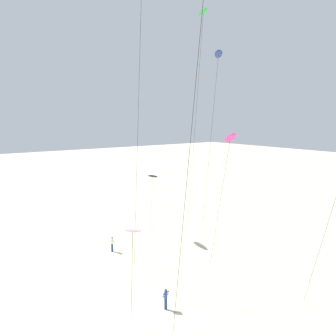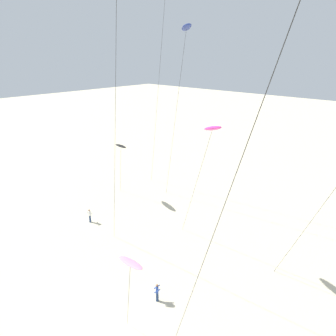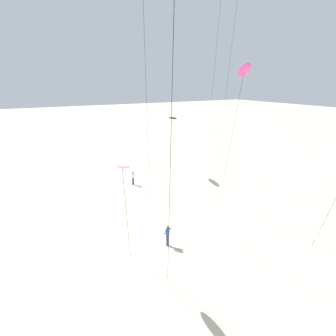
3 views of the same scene
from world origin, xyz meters
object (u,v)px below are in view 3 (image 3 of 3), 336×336
kite_magenta (244,71)px  kite_flyer_nearest (168,235)px  kite_flyer_middle (133,178)px  kite_black (173,118)px  kite_pink (122,168)px

kite_magenta → kite_flyer_nearest: bearing=-88.8°
kite_flyer_middle → kite_magenta: bearing=14.6°
kite_flyer_middle → kite_flyer_nearest: bearing=-12.4°
kite_magenta → kite_black: size_ratio=1.73×
kite_magenta → kite_black: 16.86m
kite_pink → kite_flyer_middle: 18.63m
kite_magenta → kite_flyer_middle: kite_magenta is taller
kite_magenta → kite_flyer_nearest: size_ratio=8.06×
kite_pink → kite_flyer_nearest: kite_pink is taller
kite_black → kite_pink: bearing=-37.7°
kite_black → kite_flyer_nearest: 19.65m
kite_flyer_nearest → kite_flyer_middle: (-13.93, 3.06, 0.00)m
kite_black → kite_flyer_middle: bearing=-74.1°
kite_black → kite_pink: size_ratio=1.00×
kite_magenta → kite_pink: (2.15, -10.77, -5.42)m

